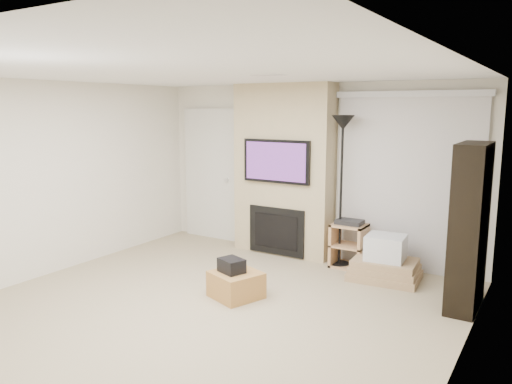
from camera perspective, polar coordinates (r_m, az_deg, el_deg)
The scene contains 15 objects.
floor at distance 5.42m, azimuth -6.89°, elevation -13.95°, with size 5.00×5.50×0.00m, color tan.
ceiling at distance 4.97m, azimuth -7.49°, elevation 13.47°, with size 5.00×5.50×0.00m, color white.
wall_back at distance 7.37m, azimuth 6.35°, elevation 2.50°, with size 5.00×2.50×0.00m, color white.
wall_left at distance 6.88m, azimuth -23.64°, elevation 1.23°, with size 5.50×2.50×0.00m, color white.
wall_right at distance 4.01m, azimuth 21.96°, elevation -4.22°, with size 5.50×2.50×0.00m, color white.
hvac_vent at distance 5.40m, azimuth 1.42°, elevation 13.21°, with size 0.35×0.18×0.01m, color silver.
ottoman at distance 5.83m, azimuth -2.29°, elevation -10.53°, with size 0.50×0.50×0.30m, color #AE7A3D.
black_bag at distance 5.76m, azimuth -2.81°, elevation -8.38°, with size 0.28×0.22×0.16m, color black.
fireplace_wall at distance 7.34m, azimuth 3.17°, elevation 2.41°, with size 1.50×0.47×2.50m.
entry_door at distance 8.29m, azimuth -5.10°, elevation 1.95°, with size 1.02×0.11×2.14m.
vertical_blinds at distance 6.84m, azimuth 16.83°, elevation 1.78°, with size 1.98×0.10×2.37m.
floor_lamp at distance 6.76m, azimuth 9.83°, elevation 4.94°, with size 0.31×0.31×2.06m.
av_stand at distance 6.94m, azimuth 10.58°, elevation -5.68°, with size 0.45×0.38×0.66m.
box_stack at distance 6.59m, azimuth 14.53°, elevation -7.83°, with size 0.90×0.71×0.57m.
bookshelf at distance 5.81m, azimuth 23.19°, elevation -3.69°, with size 0.30×0.80×1.80m.
Camera 1 is at (3.12, -3.86, 2.17)m, focal length 35.00 mm.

